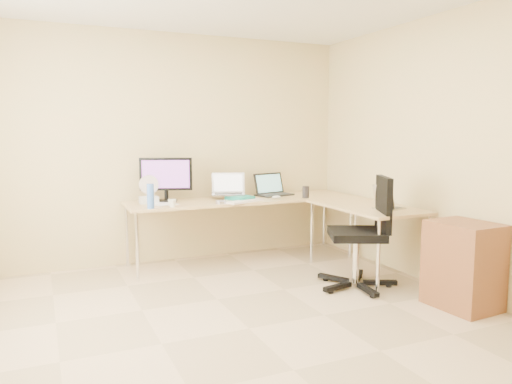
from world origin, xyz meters
name	(u,v)px	position (x,y,z in m)	size (l,w,h in m)	color
floor	(249,329)	(0.00, 0.00, 0.00)	(4.50, 4.50, 0.00)	#CFB28E
wall_back	(172,149)	(0.00, 2.25, 1.30)	(4.50, 4.50, 0.00)	#DCB97F
wall_right	(462,153)	(2.10, 0.00, 1.30)	(4.50, 4.50, 0.00)	#DCB97F
desk_main	(243,230)	(0.72, 1.85, 0.36)	(2.65, 0.70, 0.73)	tan
desk_return	(365,240)	(1.70, 0.85, 0.36)	(0.70, 1.30, 0.73)	tan
monitor	(166,180)	(-0.14, 1.97, 0.97)	(0.57, 0.18, 0.49)	black
book_stack	(240,198)	(0.65, 1.77, 0.75)	(0.21, 0.29, 0.05)	#147A6C
laptop_center	(228,184)	(0.56, 1.89, 0.90)	(0.38, 0.29, 0.24)	#ABAEC4
laptop_black	(274,184)	(1.17, 1.95, 0.86)	(0.43, 0.31, 0.27)	black
keyboard	(245,201)	(0.64, 1.58, 0.74)	(0.46, 0.13, 0.02)	white
mouse	(276,197)	(1.06, 1.67, 0.75)	(0.11, 0.07, 0.04)	silver
mug	(172,203)	(-0.18, 1.55, 0.77)	(0.09, 0.09, 0.08)	white
cd_stack	(221,202)	(0.36, 1.59, 0.74)	(0.12, 0.12, 0.03)	#B2AFC7
water_bottle	(150,196)	(-0.40, 1.55, 0.85)	(0.07, 0.07, 0.25)	#3964B8
papers	(162,203)	(-0.23, 1.83, 0.73)	(0.23, 0.33, 0.01)	white
white_box	(149,200)	(-0.34, 1.92, 0.77)	(0.20, 0.14, 0.07)	silver
desk_fan	(148,189)	(-0.32, 2.05, 0.87)	(0.21, 0.21, 0.27)	beige
black_cup	(306,192)	(1.41, 1.61, 0.80)	(0.08, 0.08, 0.13)	black
laptop_return	(389,199)	(1.77, 0.57, 0.83)	(0.23, 0.29, 0.20)	silver
office_chair	(356,236)	(1.34, 0.51, 0.50)	(0.65, 0.65, 1.08)	black
cabinet	(463,266)	(1.85, -0.31, 0.36)	(0.44, 0.54, 0.75)	#9D6B38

